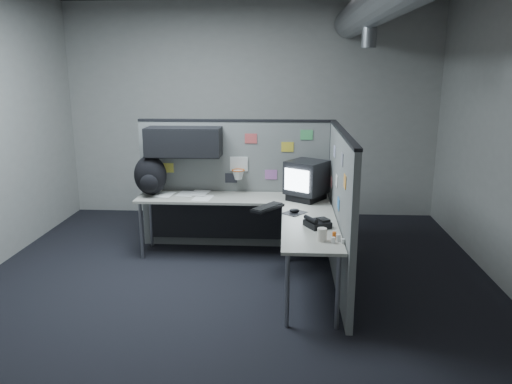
# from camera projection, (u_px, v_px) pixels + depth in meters

# --- Properties ---
(room) EXTENTS (5.62, 5.62, 3.22)m
(room) POSITION_uv_depth(u_px,v_px,m) (290.00, 84.00, 4.70)
(room) COLOR black
(room) RESTS_ON ground
(partition_back) EXTENTS (2.44, 0.42, 1.63)m
(partition_back) POSITION_uv_depth(u_px,v_px,m) (222.00, 171.00, 6.20)
(partition_back) COLOR slate
(partition_back) RESTS_ON ground
(partition_right) EXTENTS (0.07, 2.23, 1.63)m
(partition_right) POSITION_uv_depth(u_px,v_px,m) (340.00, 209.00, 5.18)
(partition_right) COLOR slate
(partition_right) RESTS_ON ground
(desk) EXTENTS (2.31, 2.11, 0.73)m
(desk) POSITION_uv_depth(u_px,v_px,m) (252.00, 213.00, 5.76)
(desk) COLOR #A5A395
(desk) RESTS_ON ground
(monitor) EXTENTS (0.56, 0.56, 0.46)m
(monitor) POSITION_uv_depth(u_px,v_px,m) (307.00, 180.00, 5.83)
(monitor) COLOR black
(monitor) RESTS_ON desk
(keyboard) EXTENTS (0.37, 0.45, 0.04)m
(keyboard) POSITION_uv_depth(u_px,v_px,m) (267.00, 207.00, 5.49)
(keyboard) COLOR black
(keyboard) RESTS_ON desk
(mouse) EXTENTS (0.29, 0.30, 0.05)m
(mouse) POSITION_uv_depth(u_px,v_px,m) (294.00, 212.00, 5.34)
(mouse) COLOR black
(mouse) RESTS_ON desk
(phone) EXTENTS (0.28, 0.29, 0.11)m
(phone) POSITION_uv_depth(u_px,v_px,m) (317.00, 223.00, 4.87)
(phone) COLOR black
(phone) RESTS_ON desk
(bottles) EXTENTS (0.12, 0.14, 0.07)m
(bottles) POSITION_uv_depth(u_px,v_px,m) (337.00, 238.00, 4.46)
(bottles) COLOR silver
(bottles) RESTS_ON desk
(cup) EXTENTS (0.10, 0.10, 0.12)m
(cup) POSITION_uv_depth(u_px,v_px,m) (322.00, 235.00, 4.47)
(cup) COLOR beige
(cup) RESTS_ON desk
(papers) EXTENTS (0.73, 0.53, 0.01)m
(papers) POSITION_uv_depth(u_px,v_px,m) (188.00, 195.00, 6.09)
(papers) COLOR white
(papers) RESTS_ON desk
(backpack) EXTENTS (0.45, 0.42, 0.49)m
(backpack) POSITION_uv_depth(u_px,v_px,m) (150.00, 176.00, 6.04)
(backpack) COLOR black
(backpack) RESTS_ON desk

